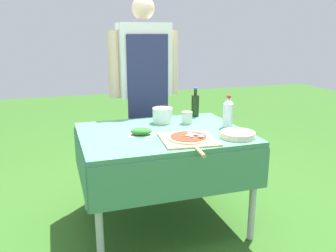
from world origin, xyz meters
The scene contains 10 objects.
ground_plane centered at (0.00, 0.00, 0.00)m, with size 12.00×12.00×0.00m, color #2D5B1E.
prep_table centered at (0.00, 0.00, 0.64)m, with size 1.19×0.93×0.73m.
person_cook centered at (0.07, 0.76, 1.02)m, with size 0.65×0.23×1.72m.
pizza_on_peel centered at (0.10, -0.26, 0.74)m, with size 0.39×0.53×0.06m.
oil_bottle centered at (0.41, 0.38, 0.83)m, with size 0.06×0.06×0.25m.
water_bottle centered at (0.51, -0.02, 0.84)m, with size 0.08×0.08×0.24m.
herb_container centered at (-0.17, -0.04, 0.76)m, with size 0.20×0.17×0.05m.
mixing_tub centered at (0.08, 0.26, 0.79)m, with size 0.16×0.16×0.12m, color silver.
plate_stack centered at (0.44, -0.29, 0.75)m, with size 0.24×0.24×0.04m.
sauce_jar centered at (0.25, 0.17, 0.77)m, with size 0.09×0.09×0.09m.
Camera 1 is at (-0.73, -2.35, 1.43)m, focal length 38.00 mm.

